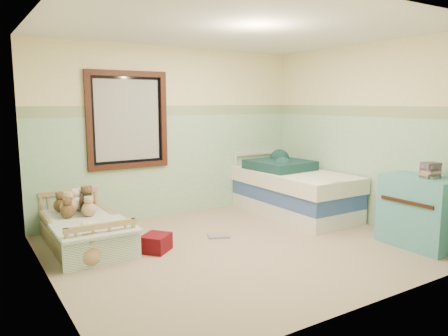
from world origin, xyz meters
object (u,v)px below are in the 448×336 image
plush_floor_tan (90,255)px  floor_book (219,236)px  twin_bed_frame (294,207)px  red_pillow (156,243)px  dresser (420,212)px  toddler_bed_frame (84,237)px  plush_floor_cream (90,244)px

plush_floor_tan → floor_book: plush_floor_tan is taller
twin_bed_frame → floor_book: 1.60m
plush_floor_tan → red_pillow: bearing=4.4°
dresser → floor_book: bearing=139.6°
toddler_bed_frame → twin_bed_frame: bearing=-4.5°
plush_floor_tan → dresser: bearing=-22.2°
plush_floor_cream → red_pillow: bearing=-19.8°
toddler_bed_frame → plush_floor_cream: 0.42m
plush_floor_cream → floor_book: 1.59m
floor_book → red_pillow: bearing=-150.1°
toddler_bed_frame → twin_bed_frame: size_ratio=0.79×
toddler_bed_frame → floor_book: toddler_bed_frame is taller
red_pillow → twin_bed_frame: bearing=9.6°
twin_bed_frame → red_pillow: twin_bed_frame is taller
toddler_bed_frame → red_pillow: size_ratio=4.83×
twin_bed_frame → floor_book: (-1.56, -0.34, -0.10)m
floor_book → twin_bed_frame: bearing=36.9°
plush_floor_cream → plush_floor_tan: plush_floor_cream is taller
plush_floor_tan → red_pillow: 0.77m
plush_floor_tan → twin_bed_frame: 3.25m
plush_floor_cream → red_pillow: size_ratio=0.86×
twin_bed_frame → dresser: 1.94m
dresser → floor_book: 2.45m
plush_floor_tan → plush_floor_cream: bearing=74.9°
red_pillow → floor_book: 0.90m
twin_bed_frame → floor_book: bearing=-167.9°
plush_floor_tan → twin_bed_frame: plush_floor_tan is taller
plush_floor_tan → toddler_bed_frame: bearing=80.4°
plush_floor_tan → dresser: (3.50, -1.42, 0.30)m
toddler_bed_frame → dresser: (3.37, -2.14, 0.32)m
twin_bed_frame → floor_book: size_ratio=7.19×
toddler_bed_frame → red_pillow: 0.92m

